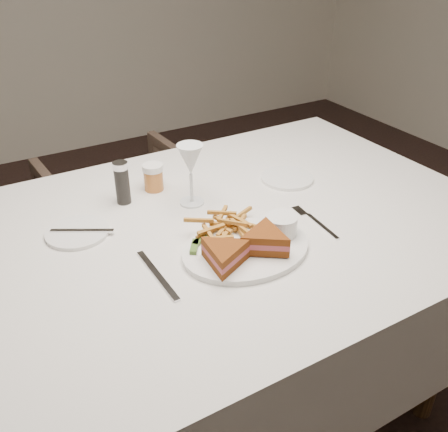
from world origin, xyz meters
name	(u,v)px	position (x,y,z in m)	size (l,w,h in m)	color
ground	(234,414)	(0.00, 0.00, 0.00)	(5.00, 5.00, 0.00)	black
table	(216,330)	(-0.04, 0.04, 0.38)	(1.52, 1.01, 0.75)	silver
chair_far	(127,215)	(0.00, 0.91, 0.31)	(0.61, 0.57, 0.63)	#48372C
table_setting	(222,221)	(-0.05, -0.01, 0.79)	(0.80, 0.61, 0.18)	white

